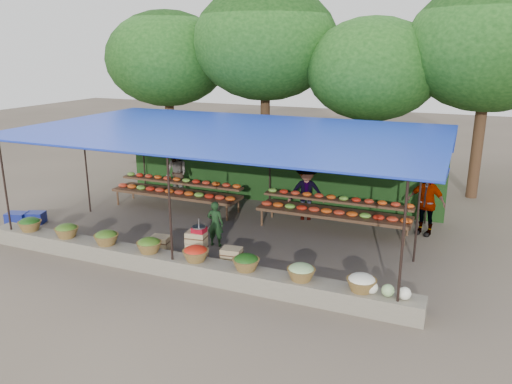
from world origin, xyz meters
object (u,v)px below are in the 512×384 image
at_px(crate_counter, 196,250).
at_px(vendor_seated, 215,224).
at_px(weighing_scale, 199,229).
at_px(blue_crate_front, 17,218).
at_px(blue_crate_back, 35,218).

distance_m(crate_counter, vendor_seated, 1.16).
bearing_deg(vendor_seated, weighing_scale, 92.68).
height_order(crate_counter, vendor_seated, vendor_seated).
height_order(blue_crate_front, blue_crate_back, blue_crate_front).
xyz_separation_m(vendor_seated, blue_crate_back, (-5.59, -0.51, -0.43)).
bearing_deg(crate_counter, blue_crate_front, 176.65).
bearing_deg(blue_crate_back, vendor_seated, -13.89).
distance_m(blue_crate_front, blue_crate_back, 0.49).
height_order(weighing_scale, blue_crate_front, weighing_scale).
height_order(weighing_scale, vendor_seated, vendor_seated).
distance_m(vendor_seated, blue_crate_back, 5.63).
bearing_deg(weighing_scale, vendor_seated, 98.69).
bearing_deg(crate_counter, vendor_seated, 93.34).
xyz_separation_m(weighing_scale, blue_crate_front, (-6.17, 0.36, -0.68)).
bearing_deg(vendor_seated, blue_crate_back, -0.80).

